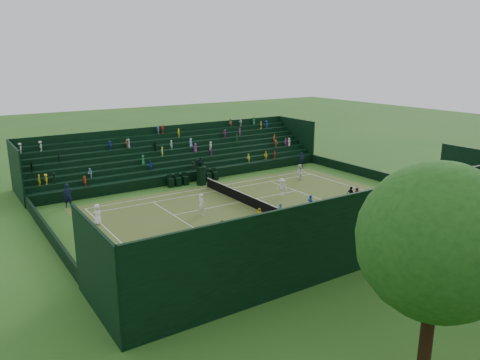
{
  "coord_description": "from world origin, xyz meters",
  "views": [
    {
      "loc": [
        32.64,
        -21.44,
        12.35
      ],
      "look_at": [
        0.0,
        0.0,
        2.0
      ],
      "focal_mm": 35.0,
      "sensor_mm": 36.0,
      "label": 1
    }
  ],
  "objects_px": {
    "player_far_west": "(300,172)",
    "player_near_east": "(201,204)",
    "umpire_chair": "(201,173)",
    "player_near_west": "(97,214)",
    "tennis_net": "(240,196)",
    "player_far_east": "(282,187)"
  },
  "relations": [
    {
      "from": "tennis_net",
      "to": "player_far_east",
      "type": "bearing_deg",
      "value": 83.19
    },
    {
      "from": "tennis_net",
      "to": "player_far_west",
      "type": "xyz_separation_m",
      "value": [
        -2.85,
        9.19,
        0.31
      ]
    },
    {
      "from": "player_far_west",
      "to": "umpire_chair",
      "type": "bearing_deg",
      "value": -88.74
    },
    {
      "from": "tennis_net",
      "to": "player_far_east",
      "type": "distance_m",
      "value": 4.27
    },
    {
      "from": "tennis_net",
      "to": "player_near_east",
      "type": "height_order",
      "value": "player_near_east"
    },
    {
      "from": "tennis_net",
      "to": "umpire_chair",
      "type": "xyz_separation_m",
      "value": [
        -6.78,
        -0.13,
        0.67
      ]
    },
    {
      "from": "player_near_west",
      "to": "player_far_west",
      "type": "relative_size",
      "value": 0.96
    },
    {
      "from": "umpire_chair",
      "to": "tennis_net",
      "type": "bearing_deg",
      "value": 1.07
    },
    {
      "from": "umpire_chair",
      "to": "player_near_west",
      "type": "height_order",
      "value": "umpire_chair"
    },
    {
      "from": "player_near_west",
      "to": "player_far_east",
      "type": "relative_size",
      "value": 0.97
    },
    {
      "from": "umpire_chair",
      "to": "player_far_east",
      "type": "distance_m",
      "value": 8.5
    },
    {
      "from": "player_near_west",
      "to": "player_near_east",
      "type": "height_order",
      "value": "player_near_east"
    },
    {
      "from": "tennis_net",
      "to": "umpire_chair",
      "type": "bearing_deg",
      "value": -178.93
    },
    {
      "from": "player_far_west",
      "to": "player_near_east",
      "type": "bearing_deg",
      "value": -49.57
    },
    {
      "from": "umpire_chair",
      "to": "player_far_west",
      "type": "relative_size",
      "value": 1.68
    },
    {
      "from": "player_near_west",
      "to": "player_far_east",
      "type": "distance_m",
      "value": 16.41
    },
    {
      "from": "player_near_west",
      "to": "player_near_east",
      "type": "xyz_separation_m",
      "value": [
        2.37,
        7.64,
        0.09
      ]
    },
    {
      "from": "tennis_net",
      "to": "umpire_chair",
      "type": "relative_size",
      "value": 4.15
    },
    {
      "from": "player_near_east",
      "to": "player_far_west",
      "type": "relative_size",
      "value": 1.06
    },
    {
      "from": "player_near_east",
      "to": "tennis_net",
      "type": "bearing_deg",
      "value": -79.02
    },
    {
      "from": "player_far_west",
      "to": "player_far_east",
      "type": "height_order",
      "value": "player_far_west"
    },
    {
      "from": "umpire_chair",
      "to": "player_near_west",
      "type": "relative_size",
      "value": 1.76
    }
  ]
}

